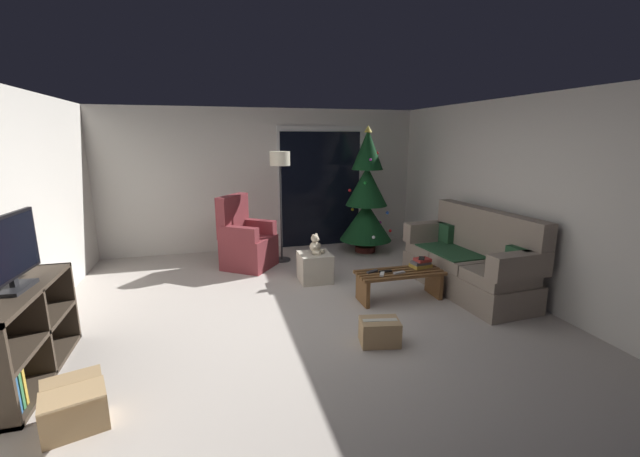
{
  "coord_description": "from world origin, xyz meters",
  "views": [
    {
      "loc": [
        -0.92,
        -4.16,
        2.0
      ],
      "look_at": [
        0.4,
        0.7,
        0.85
      ],
      "focal_mm": 22.47,
      "sensor_mm": 36.0,
      "label": 1
    }
  ],
  "objects_px": {
    "teddy_bear_cream": "(315,245)",
    "armchair": "(246,242)",
    "book_stack": "(421,263)",
    "cardboard_box_open_near_shelf": "(75,411)",
    "couch": "(470,261)",
    "television": "(9,252)",
    "coffee_table": "(399,280)",
    "remote_black": "(386,271)",
    "floor_lamp": "(280,169)",
    "cell_phone": "(422,258)",
    "remote_graphite": "(372,272)",
    "cardboard_box_taped_mid_floor": "(380,332)",
    "ottoman": "(315,267)",
    "remote_white": "(382,274)",
    "media_shelf": "(16,341)",
    "christmas_tree": "(366,198)",
    "remote_silver": "(399,273)"
  },
  "relations": [
    {
      "from": "floor_lamp",
      "to": "cardboard_box_taped_mid_floor",
      "type": "bearing_deg",
      "value": -81.25
    },
    {
      "from": "coffee_table",
      "to": "teddy_bear_cream",
      "type": "bearing_deg",
      "value": 132.87
    },
    {
      "from": "ottoman",
      "to": "book_stack",
      "type": "bearing_deg",
      "value": -35.45
    },
    {
      "from": "remote_black",
      "to": "floor_lamp",
      "type": "relative_size",
      "value": 0.09
    },
    {
      "from": "remote_graphite",
      "to": "remote_white",
      "type": "xyz_separation_m",
      "value": [
        0.08,
        -0.11,
        0.0
      ]
    },
    {
      "from": "book_stack",
      "to": "cardboard_box_open_near_shelf",
      "type": "bearing_deg",
      "value": -155.82
    },
    {
      "from": "remote_white",
      "to": "ottoman",
      "type": "xyz_separation_m",
      "value": [
        -0.59,
        0.98,
        -0.18
      ]
    },
    {
      "from": "remote_black",
      "to": "cardboard_box_open_near_shelf",
      "type": "relative_size",
      "value": 0.29
    },
    {
      "from": "cell_phone",
      "to": "cardboard_box_taped_mid_floor",
      "type": "xyz_separation_m",
      "value": [
        -1.01,
        -1.03,
        -0.37
      ]
    },
    {
      "from": "cell_phone",
      "to": "teddy_bear_cream",
      "type": "relative_size",
      "value": 0.5
    },
    {
      "from": "cardboard_box_open_near_shelf",
      "to": "media_shelf",
      "type": "bearing_deg",
      "value": 129.52
    },
    {
      "from": "coffee_table",
      "to": "remote_black",
      "type": "height_order",
      "value": "remote_black"
    },
    {
      "from": "couch",
      "to": "cardboard_box_open_near_shelf",
      "type": "relative_size",
      "value": 3.63
    },
    {
      "from": "cardboard_box_taped_mid_floor",
      "to": "cardboard_box_open_near_shelf",
      "type": "bearing_deg",
      "value": -167.75
    },
    {
      "from": "floor_lamp",
      "to": "television",
      "type": "relative_size",
      "value": 2.12
    },
    {
      "from": "teddy_bear_cream",
      "to": "cardboard_box_taped_mid_floor",
      "type": "relative_size",
      "value": 0.67
    },
    {
      "from": "couch",
      "to": "ottoman",
      "type": "xyz_separation_m",
      "value": [
        -1.89,
        0.88,
        -0.2
      ]
    },
    {
      "from": "media_shelf",
      "to": "television",
      "type": "distance_m",
      "value": 0.74
    },
    {
      "from": "remote_graphite",
      "to": "teddy_bear_cream",
      "type": "relative_size",
      "value": 0.55
    },
    {
      "from": "remote_white",
      "to": "teddy_bear_cream",
      "type": "height_order",
      "value": "teddy_bear_cream"
    },
    {
      "from": "remote_white",
      "to": "cardboard_box_taped_mid_floor",
      "type": "distance_m",
      "value": 1.03
    },
    {
      "from": "book_stack",
      "to": "media_shelf",
      "type": "bearing_deg",
      "value": -168.18
    },
    {
      "from": "floor_lamp",
      "to": "media_shelf",
      "type": "height_order",
      "value": "floor_lamp"
    },
    {
      "from": "book_stack",
      "to": "floor_lamp",
      "type": "bearing_deg",
      "value": 127.49
    },
    {
      "from": "floor_lamp",
      "to": "coffee_table",
      "type": "bearing_deg",
      "value": -60.26
    },
    {
      "from": "couch",
      "to": "television",
      "type": "distance_m",
      "value": 4.93
    },
    {
      "from": "remote_black",
      "to": "ottoman",
      "type": "bearing_deg",
      "value": -145.18
    },
    {
      "from": "remote_silver",
      "to": "ottoman",
      "type": "bearing_deg",
      "value": 26.9
    },
    {
      "from": "remote_graphite",
      "to": "christmas_tree",
      "type": "relative_size",
      "value": 0.07
    },
    {
      "from": "media_shelf",
      "to": "cardboard_box_open_near_shelf",
      "type": "xyz_separation_m",
      "value": [
        0.6,
        -0.73,
        -0.23
      ]
    },
    {
      "from": "christmas_tree",
      "to": "book_stack",
      "type": "bearing_deg",
      "value": -91.57
    },
    {
      "from": "teddy_bear_cream",
      "to": "armchair",
      "type": "bearing_deg",
      "value": 134.49
    },
    {
      "from": "remote_black",
      "to": "cardboard_box_taped_mid_floor",
      "type": "distance_m",
      "value": 1.13
    },
    {
      "from": "couch",
      "to": "media_shelf",
      "type": "height_order",
      "value": "couch"
    },
    {
      "from": "christmas_tree",
      "to": "remote_white",
      "type": "bearing_deg",
      "value": -106.63
    },
    {
      "from": "coffee_table",
      "to": "cell_phone",
      "type": "height_order",
      "value": "cell_phone"
    },
    {
      "from": "remote_black",
      "to": "cardboard_box_open_near_shelf",
      "type": "height_order",
      "value": "remote_black"
    },
    {
      "from": "teddy_bear_cream",
      "to": "cardboard_box_taped_mid_floor",
      "type": "xyz_separation_m",
      "value": [
        0.16,
        -1.89,
        -0.4
      ]
    },
    {
      "from": "remote_silver",
      "to": "ottoman",
      "type": "xyz_separation_m",
      "value": [
        -0.81,
        1.0,
        -0.18
      ]
    },
    {
      "from": "couch",
      "to": "cell_phone",
      "type": "height_order",
      "value": "couch"
    },
    {
      "from": "remote_white",
      "to": "cardboard_box_taped_mid_floor",
      "type": "bearing_deg",
      "value": 95.01
    },
    {
      "from": "remote_silver",
      "to": "book_stack",
      "type": "distance_m",
      "value": 0.41
    },
    {
      "from": "armchair",
      "to": "cardboard_box_taped_mid_floor",
      "type": "relative_size",
      "value": 2.67
    },
    {
      "from": "armchair",
      "to": "floor_lamp",
      "type": "distance_m",
      "value": 1.27
    },
    {
      "from": "book_stack",
      "to": "cardboard_box_open_near_shelf",
      "type": "relative_size",
      "value": 0.51
    },
    {
      "from": "media_shelf",
      "to": "television",
      "type": "bearing_deg",
      "value": 56.11
    },
    {
      "from": "coffee_table",
      "to": "ottoman",
      "type": "xyz_separation_m",
      "value": [
        -0.86,
        0.92,
        -0.05
      ]
    },
    {
      "from": "remote_silver",
      "to": "book_stack",
      "type": "bearing_deg",
      "value": -80.95
    },
    {
      "from": "remote_white",
      "to": "floor_lamp",
      "type": "distance_m",
      "value": 2.51
    },
    {
      "from": "television",
      "to": "cardboard_box_taped_mid_floor",
      "type": "distance_m",
      "value": 3.26
    }
  ]
}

